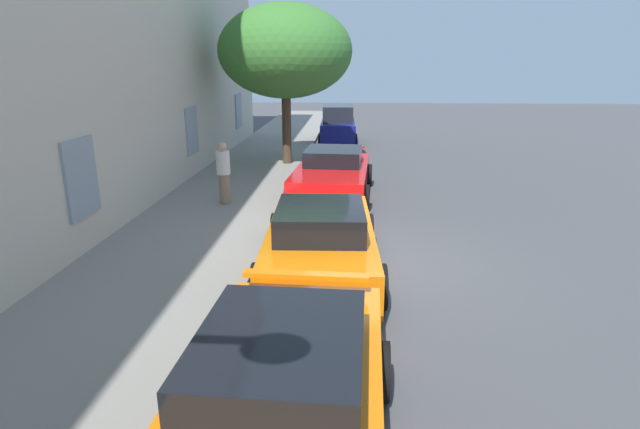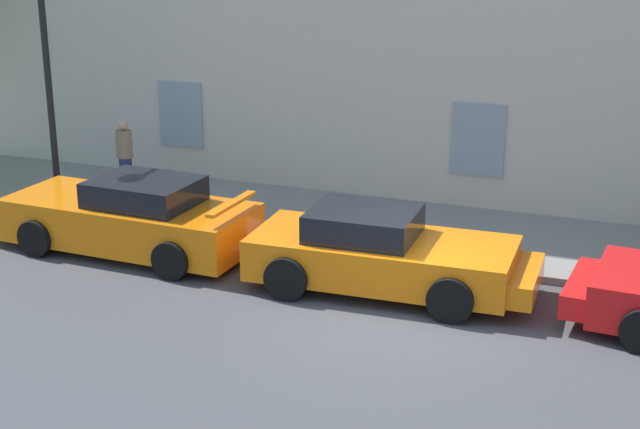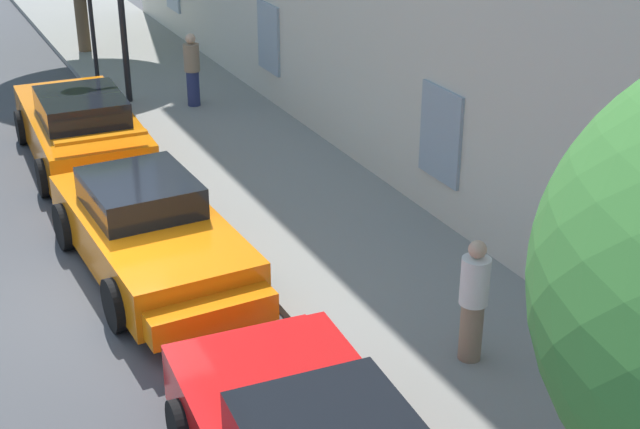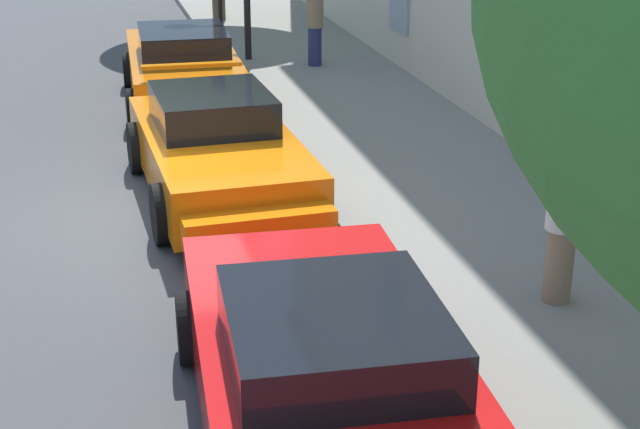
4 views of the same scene
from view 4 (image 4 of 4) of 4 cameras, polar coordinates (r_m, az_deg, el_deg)
name	(u,v)px [view 4 (image 4 of 4)]	position (r m, az deg, el deg)	size (l,w,h in m)	color
ground_plane	(152,218)	(12.34, -9.95, -0.22)	(80.00, 80.00, 0.00)	#444447
sidewalk	(440,188)	(13.11, 7.14, 1.59)	(60.00, 3.43, 0.14)	gray
sportscar_red_lead	(182,68)	(17.65, -8.17, 8.59)	(5.15, 2.21, 1.42)	orange
sportscar_yellow_flank	(221,156)	(12.60, -5.92, 3.47)	(4.82, 2.23, 1.37)	orange
sportscar_white_middle	(322,360)	(7.78, 0.13, -8.60)	(4.95, 2.41, 1.31)	red
pedestrian_admiring	(563,225)	(9.68, 14.22, -0.60)	(0.49, 0.49, 1.61)	#8C7259
pedestrian_strolling	(315,25)	(19.76, -0.31, 11.17)	(0.45, 0.45, 1.61)	navy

